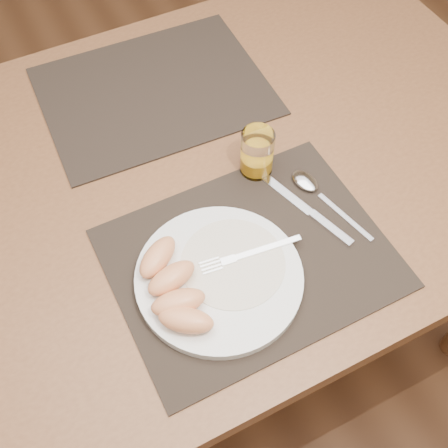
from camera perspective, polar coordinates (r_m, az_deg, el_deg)
ground at (r=1.69m, az=-2.07°, el=-10.76°), size 5.00×5.00×0.00m
table at (r=1.11m, az=-3.10°, el=2.94°), size 1.40×0.90×0.75m
placemat_near at (r=0.93m, az=2.65°, el=-3.46°), size 0.45×0.35×0.00m
placemat_far at (r=1.19m, az=-7.10°, el=13.26°), size 0.46×0.37×0.00m
plate at (r=0.90m, az=-0.50°, el=-5.47°), size 0.27×0.27×0.02m
plate_dressing at (r=0.91m, az=0.91°, el=-3.96°), size 0.17×0.17×0.00m
fork at (r=0.91m, az=1.87°, el=-3.26°), size 0.18×0.04×0.00m
knife at (r=0.99m, az=8.80°, el=1.15°), size 0.08×0.21×0.01m
spoon at (r=1.02m, az=8.81°, el=3.83°), size 0.06×0.19×0.01m
juice_glass at (r=1.01m, az=3.36°, el=7.08°), size 0.06×0.06×0.09m
grapefruit_wedges at (r=0.87m, az=-5.20°, el=-6.56°), size 0.10×0.20×0.03m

